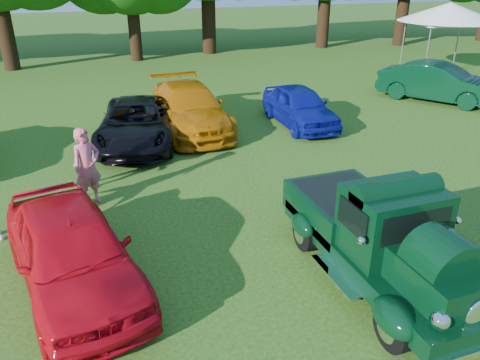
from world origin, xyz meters
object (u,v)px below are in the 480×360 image
object	(u,v)px
back_car_orange	(190,108)
spectator_pink	(87,167)
hero_pickup	(381,238)
back_car_green	(439,83)
red_convertible	(72,250)
back_car_black	(137,123)
canopy_tent	(449,13)
spectator_grey	(85,162)
back_car_blue	(300,106)

from	to	relation	value
back_car_orange	spectator_pink	size ratio (longest dim) A/B	2.79
hero_pickup	back_car_green	distance (m)	13.64
red_convertible	back_car_black	distance (m)	7.48
back_car_orange	canopy_tent	distance (m)	14.93
back_car_green	spectator_grey	xyz separation A→B (m)	(-14.41, -3.98, -0.06)
back_car_orange	back_car_blue	xyz separation A→B (m)	(3.82, -0.82, -0.07)
back_car_blue	spectator_grey	size ratio (longest dim) A/B	2.77
back_car_blue	back_car_green	distance (m)	7.00
canopy_tent	red_convertible	bearing A→B (deg)	-146.69
hero_pickup	canopy_tent	bearing A→B (deg)	46.03
back_car_black	back_car_green	xyz separation A→B (m)	(12.68, 0.99, 0.11)
hero_pickup	spectator_pink	world-z (taller)	spectator_pink
back_car_orange	canopy_tent	bearing A→B (deg)	16.10
back_car_orange	back_car_black	bearing A→B (deg)	-156.24
back_car_blue	spectator_pink	size ratio (longest dim) A/B	2.15
back_car_green	spectator_pink	distance (m)	15.18
spectator_grey	spectator_pink	bearing A→B (deg)	-34.20
spectator_grey	hero_pickup	bearing A→B (deg)	4.26
red_convertible	spectator_grey	world-z (taller)	red_convertible
back_car_black	spectator_grey	bearing A→B (deg)	-106.74
hero_pickup	spectator_pink	size ratio (longest dim) A/B	2.53
back_car_black	back_car_blue	bearing A→B (deg)	13.38
red_convertible	hero_pickup	bearing A→B (deg)	-28.02
back_car_black	canopy_tent	distance (m)	17.01
spectator_pink	canopy_tent	bearing A→B (deg)	-2.90
spectator_pink	spectator_grey	distance (m)	0.91
back_car_orange	back_car_green	bearing A→B (deg)	1.18
red_convertible	back_car_blue	xyz separation A→B (m)	(7.90, 7.19, -0.07)
back_car_orange	canopy_tent	size ratio (longest dim) A/B	0.88
back_car_orange	back_car_green	distance (m)	10.75
hero_pickup	red_convertible	distance (m)	5.44
hero_pickup	back_car_orange	xyz separation A→B (m)	(-1.14, 9.52, -0.05)
back_car_orange	spectator_grey	size ratio (longest dim) A/B	3.58
back_car_orange	hero_pickup	bearing A→B (deg)	-82.80
red_convertible	canopy_tent	world-z (taller)	canopy_tent
hero_pickup	spectator_grey	distance (m)	7.44
back_car_black	back_car_orange	distance (m)	2.11
back_car_black	spectator_grey	distance (m)	3.45
spectator_grey	canopy_tent	bearing A→B (deg)	77.84
hero_pickup	back_car_black	world-z (taller)	hero_pickup
back_car_black	canopy_tent	world-z (taller)	canopy_tent
back_car_orange	spectator_grey	distance (m)	5.29
hero_pickup	back_car_blue	distance (m)	9.11
spectator_grey	back_car_black	bearing A→B (deg)	114.23
back_car_green	spectator_grey	size ratio (longest dim) A/B	3.29
back_car_green	spectator_pink	bearing A→B (deg)	165.44
back_car_black	back_car_blue	size ratio (longest dim) A/B	1.21
red_convertible	back_car_green	world-z (taller)	back_car_green
back_car_orange	spectator_pink	bearing A→B (deg)	-127.24
back_car_blue	spectator_pink	xyz separation A→B (m)	(-7.45, -3.89, 0.25)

